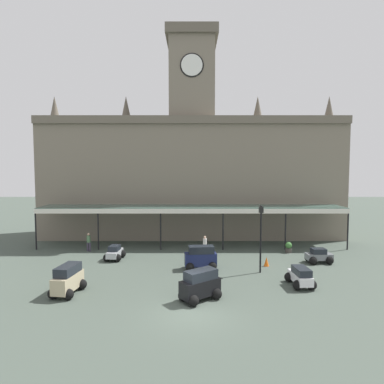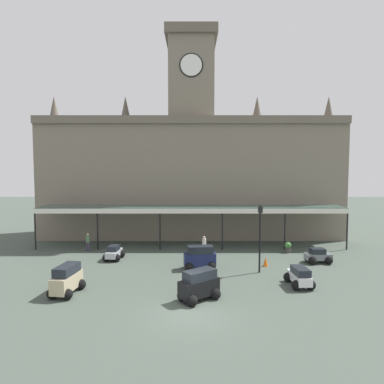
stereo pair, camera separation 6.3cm
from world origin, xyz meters
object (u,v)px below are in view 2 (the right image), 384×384
at_px(car_black_van, 200,286).
at_px(pedestrian_beside_cars, 205,245).
at_px(car_beige_van, 68,281).
at_px(car_silver_sedan, 115,253).
at_px(victorian_lamppost, 261,231).
at_px(pedestrian_near_entrance, 89,241).
at_px(traffic_cone, 267,262).
at_px(planter_forecourt_centre, 289,247).
at_px(car_navy_van, 201,258).
at_px(car_white_estate, 301,278).
at_px(car_grey_sedan, 319,257).

xyz_separation_m(car_black_van, pedestrian_beside_cars, (0.65, 10.14, 0.10)).
bearing_deg(pedestrian_beside_cars, car_beige_van, -133.43).
distance_m(car_silver_sedan, pedestrian_beside_cars, 7.77).
xyz_separation_m(car_silver_sedan, victorian_lamppost, (11.48, -3.50, 2.59)).
relative_size(car_beige_van, pedestrian_near_entrance, 1.50).
xyz_separation_m(traffic_cone, planter_forecourt_centre, (2.92, 4.16, 0.14)).
xyz_separation_m(car_navy_van, pedestrian_near_entrance, (-10.16, 5.45, 0.10)).
bearing_deg(car_black_van, planter_forecourt_centre, 52.82).
bearing_deg(car_black_van, car_navy_van, 88.37).
height_order(car_white_estate, pedestrian_near_entrance, pedestrian_near_entrance).
bearing_deg(victorian_lamppost, planter_forecourt_centre, 57.10).
bearing_deg(car_white_estate, car_silver_sedan, 155.00).
xyz_separation_m(car_beige_van, car_black_van, (8.04, -0.96, 0.00)).
height_order(car_black_van, traffic_cone, car_black_van).
relative_size(car_grey_sedan, planter_forecourt_centre, 2.18).
relative_size(car_grey_sedan, car_black_van, 0.82).
bearing_deg(car_beige_van, traffic_cone, 23.31).
xyz_separation_m(car_white_estate, car_black_van, (-6.56, -2.32, 0.24)).
xyz_separation_m(car_navy_van, victorian_lamppost, (4.35, -0.86, 2.29)).
xyz_separation_m(car_beige_van, traffic_cone, (13.38, 5.76, -0.45)).
bearing_deg(car_silver_sedan, car_grey_sedan, -3.53).
height_order(pedestrian_near_entrance, planter_forecourt_centre, pedestrian_near_entrance).
bearing_deg(car_navy_van, car_black_van, -91.63).
relative_size(car_silver_sedan, car_navy_van, 0.85).
bearing_deg(pedestrian_beside_cars, car_navy_van, -96.58).
bearing_deg(car_black_van, car_beige_van, 173.19).
bearing_deg(pedestrian_near_entrance, car_black_van, -48.84).
distance_m(car_beige_van, traffic_cone, 14.57).
distance_m(pedestrian_beside_cars, planter_forecourt_centre, 7.65).
relative_size(car_black_van, pedestrian_near_entrance, 1.54).
relative_size(car_beige_van, car_grey_sedan, 1.20).
bearing_deg(car_silver_sedan, pedestrian_beside_cars, 11.33).
relative_size(car_beige_van, traffic_cone, 3.55).
xyz_separation_m(pedestrian_near_entrance, traffic_cone, (15.33, -4.70, -0.56)).
relative_size(car_beige_van, car_navy_van, 1.01).
height_order(car_black_van, planter_forecourt_centre, car_black_van).
xyz_separation_m(car_grey_sedan, planter_forecourt_centre, (-1.49, 3.30, -0.01)).
bearing_deg(car_navy_van, car_white_estate, -29.82).
bearing_deg(car_white_estate, pedestrian_near_entrance, 151.16).
xyz_separation_m(pedestrian_near_entrance, pedestrian_beside_cars, (10.64, -1.29, 0.00)).
distance_m(car_grey_sedan, car_black_van, 12.36).
relative_size(car_white_estate, pedestrian_beside_cars, 1.38).
xyz_separation_m(car_silver_sedan, pedestrian_beside_cars, (7.61, 1.52, 0.41)).
relative_size(car_beige_van, planter_forecourt_centre, 2.61).
bearing_deg(car_silver_sedan, traffic_cone, -8.76).
xyz_separation_m(car_grey_sedan, car_black_van, (-9.75, -7.59, 0.30)).
bearing_deg(car_black_van, car_white_estate, 19.44).
height_order(car_black_van, victorian_lamppost, victorian_lamppost).
relative_size(pedestrian_beside_cars, traffic_cone, 2.36).
relative_size(car_grey_sedan, pedestrian_near_entrance, 1.26).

